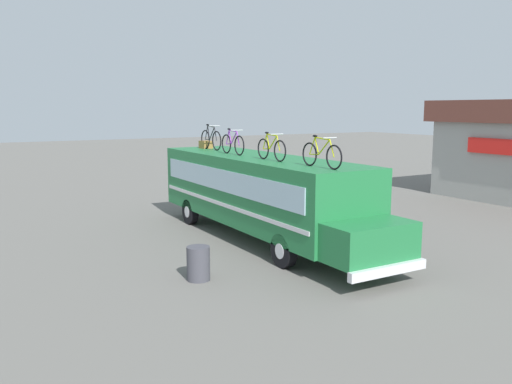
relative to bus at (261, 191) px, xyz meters
The scene contains 8 objects.
ground_plane 1.66m from the bus, behind, with size 120.00×120.00×0.00m, color #605E59.
bus is the anchor object (origin of this frame).
luggage_bag_1 4.49m from the bus, behind, with size 0.53×0.39×0.30m, color olive.
rooftop_bicycle_1 3.89m from the bus, behind, with size 1.75×0.44×0.98m.
rooftop_bicycle_2 2.01m from the bus, 162.00° to the right, with size 1.64×0.44×0.90m.
rooftop_bicycle_3 2.01m from the bus, 17.06° to the right, with size 1.62×0.44×0.87m.
rooftop_bicycle_4 3.97m from the bus, ahead, with size 1.73×0.44×0.87m.
trash_bin 4.82m from the bus, 50.90° to the right, with size 0.60×0.60×0.88m, color #3F3F47.
Camera 1 is at (15.31, -8.97, 4.37)m, focal length 37.27 mm.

